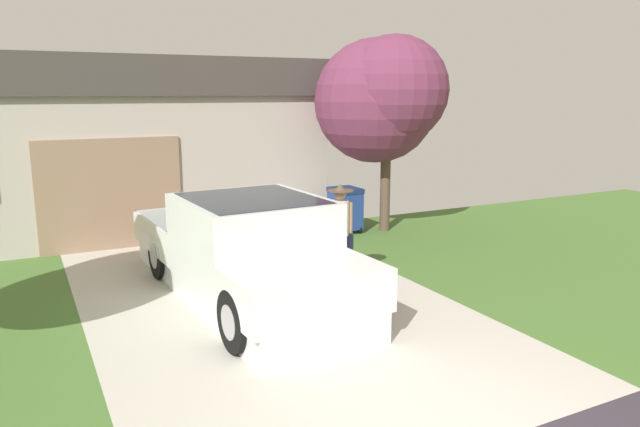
{
  "coord_description": "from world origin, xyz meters",
  "views": [
    {
      "loc": [
        -3.19,
        -3.67,
        3.15
      ],
      "look_at": [
        0.83,
        4.2,
        1.34
      ],
      "focal_mm": 33.42,
      "sensor_mm": 36.0,
      "label": 1
    }
  ],
  "objects_px": {
    "person_with_hat": "(340,230)",
    "house_with_garage": "(109,141)",
    "pickup_truck": "(250,255)",
    "front_yard_tree": "(382,96)",
    "wheeled_trash_bin": "(345,208)",
    "handbag": "(353,281)"
  },
  "relations": [
    {
      "from": "pickup_truck",
      "to": "handbag",
      "type": "height_order",
      "value": "pickup_truck"
    },
    {
      "from": "handbag",
      "to": "front_yard_tree",
      "type": "height_order",
      "value": "front_yard_tree"
    },
    {
      "from": "pickup_truck",
      "to": "wheeled_trash_bin",
      "type": "height_order",
      "value": "pickup_truck"
    },
    {
      "from": "pickup_truck",
      "to": "wheeled_trash_bin",
      "type": "relative_size",
      "value": 5.56
    },
    {
      "from": "person_with_hat",
      "to": "front_yard_tree",
      "type": "relative_size",
      "value": 0.39
    },
    {
      "from": "wheeled_trash_bin",
      "to": "handbag",
      "type": "bearing_deg",
      "value": -117.69
    },
    {
      "from": "handbag",
      "to": "wheeled_trash_bin",
      "type": "bearing_deg",
      "value": 62.31
    },
    {
      "from": "pickup_truck",
      "to": "person_with_hat",
      "type": "height_order",
      "value": "person_with_hat"
    },
    {
      "from": "pickup_truck",
      "to": "front_yard_tree",
      "type": "height_order",
      "value": "front_yard_tree"
    },
    {
      "from": "person_with_hat",
      "to": "house_with_garage",
      "type": "height_order",
      "value": "house_with_garage"
    },
    {
      "from": "handbag",
      "to": "person_with_hat",
      "type": "bearing_deg",
      "value": 135.16
    },
    {
      "from": "pickup_truck",
      "to": "handbag",
      "type": "distance_m",
      "value": 1.8
    },
    {
      "from": "house_with_garage",
      "to": "pickup_truck",
      "type": "bearing_deg",
      "value": -82.42
    },
    {
      "from": "pickup_truck",
      "to": "house_with_garage",
      "type": "bearing_deg",
      "value": -85.31
    },
    {
      "from": "wheeled_trash_bin",
      "to": "house_with_garage",
      "type": "bearing_deg",
      "value": 139.82
    },
    {
      "from": "house_with_garage",
      "to": "wheeled_trash_bin",
      "type": "relative_size",
      "value": 9.16
    },
    {
      "from": "person_with_hat",
      "to": "handbag",
      "type": "relative_size",
      "value": 4.3
    },
    {
      "from": "handbag",
      "to": "house_with_garage",
      "type": "distance_m",
      "value": 8.02
    },
    {
      "from": "person_with_hat",
      "to": "wheeled_trash_bin",
      "type": "xyz_separation_m",
      "value": [
        2.02,
        3.4,
        -0.42
      ]
    },
    {
      "from": "house_with_garage",
      "to": "wheeled_trash_bin",
      "type": "height_order",
      "value": "house_with_garage"
    },
    {
      "from": "pickup_truck",
      "to": "house_with_garage",
      "type": "xyz_separation_m",
      "value": [
        -0.95,
        7.15,
        1.24
      ]
    },
    {
      "from": "pickup_truck",
      "to": "wheeled_trash_bin",
      "type": "bearing_deg",
      "value": -139.51
    }
  ]
}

